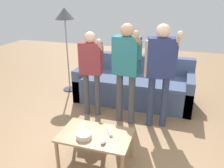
{
  "coord_description": "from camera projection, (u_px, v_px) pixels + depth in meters",
  "views": [
    {
      "loc": [
        0.78,
        -2.47,
        2.01
      ],
      "look_at": [
        -0.08,
        0.28,
        0.84
      ],
      "focal_mm": 37.34,
      "sensor_mm": 36.0,
      "label": 1
    }
  ],
  "objects": [
    {
      "name": "coffee_table",
      "position": [
        95.0,
        138.0,
        2.79
      ],
      "size": [
        0.86,
        0.53,
        0.42
      ],
      "color": "#997551",
      "rests_on": "ground"
    },
    {
      "name": "player_right",
      "position": [
        160.0,
        65.0,
        3.36
      ],
      "size": [
        0.5,
        0.31,
        1.59
      ],
      "color": "#2D3856",
      "rests_on": "ground"
    },
    {
      "name": "game_remote_wand_far",
      "position": [
        83.0,
        126.0,
        2.91
      ],
      "size": [
        0.09,
        0.16,
        0.03
      ],
      "color": "white",
      "rests_on": "coffee_table"
    },
    {
      "name": "floor_lamp",
      "position": [
        65.0,
        19.0,
        4.51
      ],
      "size": [
        0.38,
        0.38,
        1.7
      ],
      "color": "#2D2D33",
      "rests_on": "ground"
    },
    {
      "name": "game_remote_nunchuk",
      "position": [
        103.0,
        142.0,
        2.6
      ],
      "size": [
        0.06,
        0.09,
        0.05
      ],
      "color": "white",
      "rests_on": "coffee_table"
    },
    {
      "name": "couch",
      "position": [
        134.0,
        85.0,
        4.49
      ],
      "size": [
        2.17,
        0.89,
        0.83
      ],
      "color": "#475675",
      "rests_on": "ground"
    },
    {
      "name": "snack_bowl",
      "position": [
        84.0,
        135.0,
        2.69
      ],
      "size": [
        0.18,
        0.18,
        0.06
      ],
      "primitive_type": "cylinder",
      "color": "beige",
      "rests_on": "coffee_table"
    },
    {
      "name": "game_remote_wand_near",
      "position": [
        110.0,
        132.0,
        2.78
      ],
      "size": [
        0.1,
        0.15,
        0.03
      ],
      "color": "white",
      "rests_on": "coffee_table"
    },
    {
      "name": "player_center",
      "position": [
        126.0,
        63.0,
        3.47
      ],
      "size": [
        0.46,
        0.37,
        1.58
      ],
      "color": "#47474C",
      "rests_on": "ground"
    },
    {
      "name": "player_left",
      "position": [
        91.0,
        65.0,
        3.74
      ],
      "size": [
        0.44,
        0.3,
        1.42
      ],
      "color": "#47474C",
      "rests_on": "ground"
    },
    {
      "name": "ground_plane",
      "position": [
        112.0,
        150.0,
        3.16
      ],
      "size": [
        12.0,
        12.0,
        0.0
      ],
      "primitive_type": "plane",
      "color": "#93704C"
    }
  ]
}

